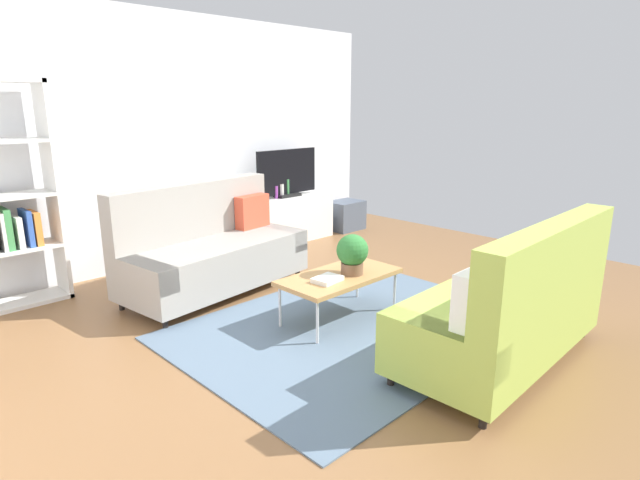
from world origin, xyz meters
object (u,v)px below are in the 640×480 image
couch_beige (212,249)px  bottle_2 (288,188)px  vase_0 (250,194)px  bottle_1 (282,191)px  table_book_0 (327,279)px  couch_green (509,307)px  tv (287,174)px  bottle_0 (276,192)px  storage_trunk (345,215)px  coffee_table (340,277)px  tv_console (287,219)px  vase_1 (262,192)px  potted_plant (352,253)px

couch_beige → bottle_2: 2.08m
vase_0 → bottle_1: size_ratio=0.97×
table_book_0 → couch_green: bearing=-70.2°
couch_beige → tv: 2.13m
bottle_0 → bottle_2: bearing=0.0°
vase_0 → storage_trunk: bearing=-5.1°
tv → table_book_0: (-1.66, -2.42, -0.51)m
bottle_0 → bottle_1: bottle_1 is taller
couch_green → bottle_1: 3.92m
coffee_table → tv_console: bearing=58.7°
bottle_0 → bottle_2: bottle_2 is taller
vase_1 → bottle_2: bottle_2 is taller
bottle_1 → bottle_2: size_ratio=0.78×
couch_green → coffee_table: (-0.28, 1.42, -0.05)m
couch_green → vase_1: couch_green is taller
tv_console → vase_0: (-0.58, 0.05, 0.41)m
tv_console → bottle_2: (-0.01, -0.04, 0.44)m
couch_green → storage_trunk: 4.35m
table_book_0 → bottle_2: bearing=55.4°
couch_beige → bottle_1: bearing=-158.9°
bottle_1 → couch_green: bearing=-105.5°
tv → bottle_1: bearing=-170.2°
couch_green → bottle_0: size_ratio=11.30×
tv → vase_1: size_ratio=5.33×
couch_beige → vase_1: size_ratio=10.60×
storage_trunk → table_book_0: (-2.76, -2.34, 0.22)m
vase_0 → couch_beige: bearing=-141.3°
couch_beige → coffee_table: size_ratio=1.81×
bottle_0 → couch_green: bearing=-104.2°
coffee_table → bottle_2: 2.77m
vase_1 → bottle_2: bearing=-13.3°
couch_beige → potted_plant: 1.57m
tv_console → vase_0: vase_0 is taller
coffee_table → bottle_0: size_ratio=6.47×
tv → vase_0: (-0.58, 0.07, -0.22)m
table_book_0 → bottle_0: (1.45, 2.40, 0.29)m
storage_trunk → bottle_1: (-1.22, 0.06, 0.51)m
bottle_1 → tv_console: bearing=19.0°
potted_plant → bottle_2: bottle_2 is taller
storage_trunk → vase_1: size_ratio=2.77×
potted_plant → vase_0: vase_0 is taller
coffee_table → storage_trunk: bearing=41.8°
tv_console → bottle_0: bearing=-169.3°
tv_console → bottle_0: bottle_0 is taller
couch_green → bottle_1: couch_green is taller
storage_trunk → bottle_2: bottle_2 is taller
potted_plant → bottle_1: bearing=62.7°
storage_trunk → bottle_1: bearing=177.2°
tv → vase_0: tv is taller
potted_plant → vase_0: size_ratio=1.99×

